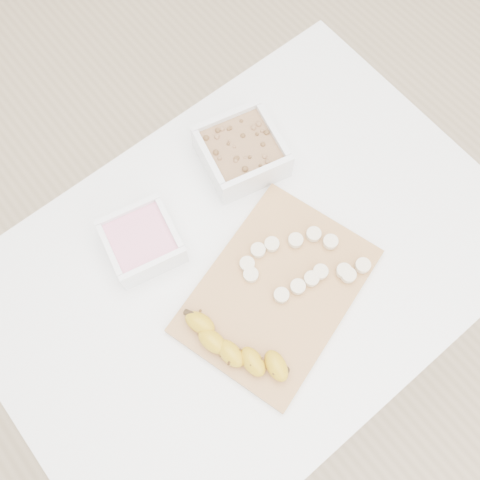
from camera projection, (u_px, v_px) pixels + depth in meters
ground at (246, 335)px, 1.72m from camera, size 3.50×3.50×0.00m
table at (249, 277)px, 1.11m from camera, size 1.00×0.70×0.75m
bowl_yogurt at (142, 241)px, 1.00m from camera, size 0.15×0.15×0.06m
bowl_granola at (241, 152)px, 1.06m from camera, size 0.18×0.18×0.07m
cutting_board at (277, 291)px, 0.99m from camera, size 0.41×0.35×0.01m
banana at (238, 349)px, 0.93m from camera, size 0.09×0.21×0.03m
banana_slices at (302, 264)px, 0.99m from camera, size 0.20×0.17×0.02m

